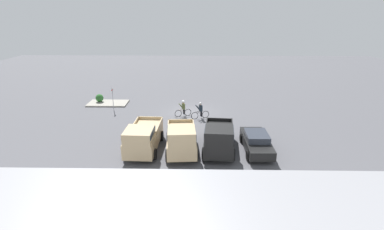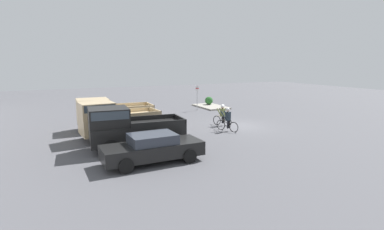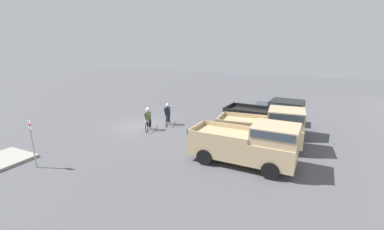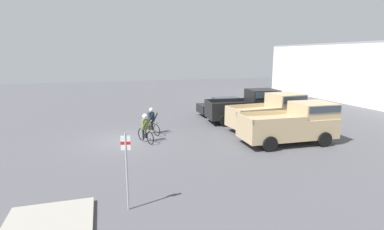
{
  "view_description": "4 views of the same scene",
  "coord_description": "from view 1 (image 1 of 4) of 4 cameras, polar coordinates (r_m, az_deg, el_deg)",
  "views": [
    {
      "loc": [
        -0.79,
        28.98,
        10.06
      ],
      "look_at": [
        -0.3,
        4.02,
        1.2
      ],
      "focal_mm": 28.0,
      "sensor_mm": 36.0,
      "label": 1
    },
    {
      "loc": [
        -18.43,
        12.9,
        4.75
      ],
      "look_at": [
        -0.3,
        4.02,
        1.2
      ],
      "focal_mm": 28.0,
      "sensor_mm": 36.0,
      "label": 2
    },
    {
      "loc": [
        15.27,
        11.3,
        5.82
      ],
      "look_at": [
        -0.3,
        4.02,
        1.2
      ],
      "focal_mm": 24.0,
      "sensor_mm": 36.0,
      "label": 3
    },
    {
      "loc": [
        17.01,
        -1.23,
        4.88
      ],
      "look_at": [
        -0.3,
        4.02,
        1.2
      ],
      "focal_mm": 28.0,
      "sensor_mm": 36.0,
      "label": 4
    }
  ],
  "objects": [
    {
      "name": "ground_plane",
      "position": [
        30.69,
        -0.42,
        0.4
      ],
      "size": [
        80.0,
        80.0,
        0.0
      ],
      "primitive_type": "plane",
      "color": "#4C4C51"
    },
    {
      "name": "sedan_0",
      "position": [
        22.92,
        12.17,
        -4.96
      ],
      "size": [
        2.01,
        4.82,
        1.41
      ],
      "color": "black",
      "rests_on": "ground_plane"
    },
    {
      "name": "pickup_truck_0",
      "position": [
        21.97,
        5.15,
        -4.3
      ],
      "size": [
        2.63,
        5.26,
        2.36
      ],
      "color": "black",
      "rests_on": "ground_plane"
    },
    {
      "name": "pickup_truck_1",
      "position": [
        21.7,
        -2.03,
        -4.53
      ],
      "size": [
        2.54,
        5.0,
        2.37
      ],
      "color": "tan",
      "rests_on": "ground_plane"
    },
    {
      "name": "pickup_truck_2",
      "position": [
        22.36,
        -9.3,
        -4.2
      ],
      "size": [
        2.44,
        5.31,
        2.25
      ],
      "color": "tan",
      "rests_on": "ground_plane"
    },
    {
      "name": "cyclist_0",
      "position": [
        29.5,
        -1.69,
        1.33
      ],
      "size": [
        1.63,
        0.69,
        1.65
      ],
      "color": "black",
      "rests_on": "ground_plane"
    },
    {
      "name": "cyclist_1",
      "position": [
        28.88,
        1.6,
        0.88
      ],
      "size": [
        1.75,
        0.73,
        1.67
      ],
      "color": "black",
      "rests_on": "ground_plane"
    },
    {
      "name": "fire_lane_sign",
      "position": [
        32.05,
        -14.88,
        3.43
      ],
      "size": [
        0.09,
        0.3,
        2.54
      ],
      "color": "#9E9EA3",
      "rests_on": "ground_plane"
    },
    {
      "name": "curb_island",
      "position": [
        34.92,
        -15.7,
        2.17
      ],
      "size": [
        4.33,
        2.45,
        0.15
      ],
      "primitive_type": "cube",
      "color": "gray",
      "rests_on": "ground_plane"
    },
    {
      "name": "shrub",
      "position": [
        35.39,
        -17.21,
        3.12
      ],
      "size": [
        0.87,
        0.87,
        0.87
      ],
      "color": "#286028",
      "rests_on": "curb_island"
    }
  ]
}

